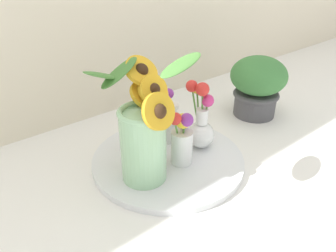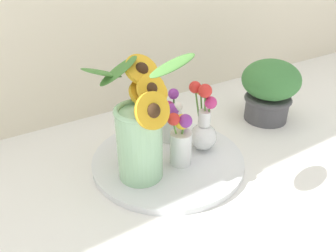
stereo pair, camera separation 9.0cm
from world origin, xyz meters
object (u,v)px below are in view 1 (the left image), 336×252
mason_jar_sunflowers (144,131)px  vase_small_center (182,138)px  vase_small_back (167,120)px  potted_plant (258,84)px  serving_tray (168,160)px  vase_bulb_right (201,123)px

mason_jar_sunflowers → vase_small_center: 0.13m
vase_small_back → potted_plant: potted_plant is taller
mason_jar_sunflowers → vase_small_center: mason_jar_sunflowers is taller
serving_tray → vase_bulb_right: bearing=-6.5°
vase_bulb_right → vase_small_back: vase_bulb_right is taller
serving_tray → mason_jar_sunflowers: bearing=-165.4°
vase_bulb_right → vase_small_center: bearing=-163.7°
serving_tray → vase_small_center: vase_small_center is taller
vase_bulb_right → vase_small_back: (-0.05, 0.10, -0.01)m
vase_bulb_right → vase_small_back: 0.11m
vase_small_center → vase_small_back: vase_small_center is taller
potted_plant → vase_small_center: bearing=-169.4°
mason_jar_sunflowers → potted_plant: mason_jar_sunflowers is taller
serving_tray → vase_small_center: (0.02, -0.04, 0.09)m
vase_small_back → vase_small_center: bearing=-111.0°
serving_tray → potted_plant: (0.44, 0.04, 0.11)m
vase_small_back → potted_plant: size_ratio=0.72×
vase_small_center → potted_plant: bearing=10.6°
vase_small_center → vase_bulb_right: 0.10m
vase_bulb_right → vase_small_back: size_ratio=1.31×
serving_tray → vase_bulb_right: 0.14m
mason_jar_sunflowers → potted_plant: size_ratio=1.59×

